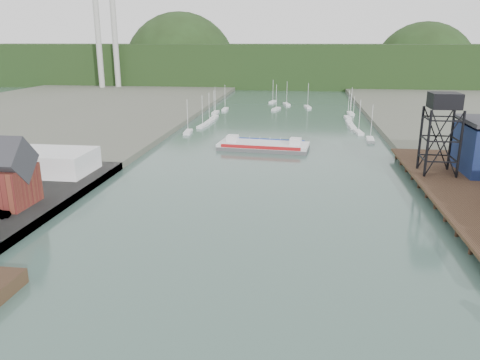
# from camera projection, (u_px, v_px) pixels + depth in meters

# --- Properties ---
(ground) EXTENTS (600.00, 600.00, 0.00)m
(ground) POSITION_uv_depth(u_px,v_px,m) (212.00, 344.00, 44.38)
(ground) COLOR #324F46
(ground) RESTS_ON ground
(east_pier) EXTENTS (14.00, 70.00, 2.45)m
(east_pier) POSITION_uv_depth(u_px,v_px,m) (467.00, 194.00, 81.95)
(east_pier) COLOR black
(east_pier) RESTS_ON ground
(white_shed) EXTENTS (18.00, 12.00, 4.50)m
(white_shed) POSITION_uv_depth(u_px,v_px,m) (48.00, 162.00, 96.35)
(white_shed) COLOR silver
(white_shed) RESTS_ON west_quay
(lift_tower) EXTENTS (6.50, 6.50, 16.00)m
(lift_tower) POSITION_uv_depth(u_px,v_px,m) (444.00, 106.00, 90.65)
(lift_tower) COLOR black
(lift_tower) RESTS_ON east_pier
(marina_sailboats) EXTENTS (57.71, 92.65, 0.90)m
(marina_sailboats) POSITION_uv_depth(u_px,v_px,m) (281.00, 117.00, 175.87)
(marina_sailboats) COLOR silver
(marina_sailboats) RESTS_ON ground
(smokestacks) EXTENTS (11.20, 8.20, 60.00)m
(smokestacks) POSITION_uv_depth(u_px,v_px,m) (107.00, 37.00, 270.16)
(smokestacks) COLOR #AAAAA4
(smokestacks) RESTS_ON ground
(distant_hills) EXTENTS (500.00, 120.00, 80.00)m
(distant_hills) POSITION_uv_depth(u_px,v_px,m) (287.00, 67.00, 328.34)
(distant_hills) COLOR black
(distant_hills) RESTS_ON ground
(chain_ferry) EXTENTS (24.54, 11.83, 3.41)m
(chain_ferry) POSITION_uv_depth(u_px,v_px,m) (263.00, 146.00, 124.56)
(chain_ferry) COLOR #4E4E50
(chain_ferry) RESTS_ON ground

